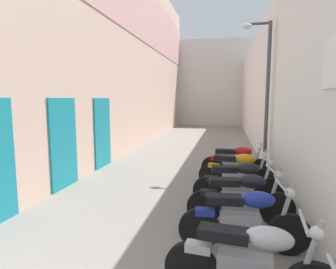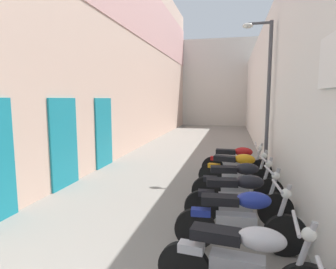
# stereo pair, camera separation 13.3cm
# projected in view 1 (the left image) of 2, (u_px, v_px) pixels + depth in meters

# --- Properties ---
(ground_plane) EXTENTS (38.76, 38.76, 0.00)m
(ground_plane) POSITION_uv_depth(u_px,v_px,m) (187.00, 159.00, 10.14)
(ground_plane) COLOR gray
(building_left) EXTENTS (0.45, 22.76, 8.63)m
(building_left) POSITION_uv_depth(u_px,v_px,m) (131.00, 48.00, 12.03)
(building_left) COLOR beige
(building_left) RESTS_ON ground
(building_right) EXTENTS (0.45, 22.76, 5.02)m
(building_right) POSITION_uv_depth(u_px,v_px,m) (263.00, 90.00, 11.20)
(building_right) COLOR silver
(building_right) RESTS_ON ground
(building_far_end) EXTENTS (8.12, 2.00, 6.93)m
(building_far_end) POSITION_uv_depth(u_px,v_px,m) (211.00, 83.00, 23.66)
(building_far_end) COLOR beige
(building_far_end) RESTS_ON ground
(motorcycle_second) EXTENTS (1.85, 0.58, 1.04)m
(motorcycle_second) POSITION_uv_depth(u_px,v_px,m) (251.00, 261.00, 2.92)
(motorcycle_second) COLOR black
(motorcycle_second) RESTS_ON ground
(motorcycle_third) EXTENTS (1.85, 0.58, 1.04)m
(motorcycle_third) POSITION_uv_depth(u_px,v_px,m) (244.00, 218.00, 3.98)
(motorcycle_third) COLOR black
(motorcycle_third) RESTS_ON ground
(motorcycle_fourth) EXTENTS (1.85, 0.58, 1.04)m
(motorcycle_fourth) POSITION_uv_depth(u_px,v_px,m) (241.00, 197.00, 4.83)
(motorcycle_fourth) COLOR black
(motorcycle_fourth) RESTS_ON ground
(motorcycle_fifth) EXTENTS (1.85, 0.58, 1.04)m
(motorcycle_fifth) POSITION_uv_depth(u_px,v_px,m) (239.00, 182.00, 5.71)
(motorcycle_fifth) COLOR black
(motorcycle_fifth) RESTS_ON ground
(motorcycle_sixth) EXTENTS (1.84, 0.58, 1.04)m
(motorcycle_sixth) POSITION_uv_depth(u_px,v_px,m) (237.00, 170.00, 6.66)
(motorcycle_sixth) COLOR black
(motorcycle_sixth) RESTS_ON ground
(motorcycle_seventh) EXTENTS (1.85, 0.58, 1.04)m
(motorcycle_seventh) POSITION_uv_depth(u_px,v_px,m) (236.00, 161.00, 7.56)
(motorcycle_seventh) COLOR black
(motorcycle_seventh) RESTS_ON ground
(street_lamp) EXTENTS (0.79, 0.18, 4.21)m
(street_lamp) POSITION_uv_depth(u_px,v_px,m) (264.00, 87.00, 7.60)
(street_lamp) COLOR #47474C
(street_lamp) RESTS_ON ground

